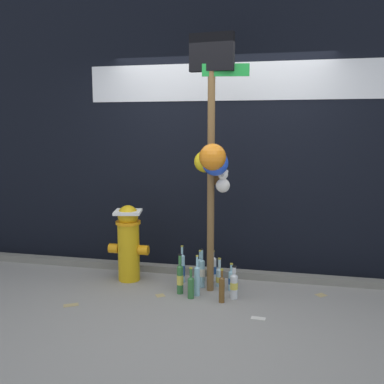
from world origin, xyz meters
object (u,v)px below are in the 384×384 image
memorial_post (213,150)px  bottle_1 (197,280)px  bottle_8 (234,285)px  bottle_10 (231,279)px  bottle_5 (180,277)px  bottle_11 (222,288)px  bottle_2 (219,276)px  bottle_3 (180,278)px  fire_hydrant (129,241)px  bottle_9 (213,268)px  bottle_0 (200,269)px  bottle_7 (191,286)px  bottle_6 (202,272)px  bottle_4 (182,268)px

memorial_post → bottle_1: (-0.13, -0.16, -1.30)m
bottle_8 → bottle_10: 0.21m
bottle_8 → bottle_10: bottle_8 is taller
bottle_5 → bottle_11: bearing=-26.9°
bottle_2 → bottle_8: size_ratio=0.93×
memorial_post → bottle_3: (-0.31, -0.15, -1.30)m
memorial_post → bottle_3: memorial_post is taller
fire_hydrant → bottle_9: size_ratio=2.42×
bottle_0 → bottle_8: size_ratio=1.03×
bottle_3 → bottle_11: (0.45, -0.13, -0.02)m
memorial_post → bottle_1: size_ratio=6.15×
bottle_1 → bottle_10: bottle_1 is taller
bottle_7 → bottle_8: (0.42, 0.09, 0.02)m
bottle_0 → bottle_3: (-0.12, -0.42, 0.03)m
bottle_1 → bottle_5: bearing=149.0°
bottle_7 → bottle_6: bearing=80.9°
bottle_1 → bottle_8: bottle_1 is taller
bottle_6 → bottle_10: bearing=-4.7°
bottle_4 → bottle_5: (0.03, -0.22, -0.02)m
fire_hydrant → bottle_0: size_ratio=2.45×
bottle_2 → bottle_6: bearing=-159.8°
fire_hydrant → bottle_4: size_ratio=2.05×
bottle_8 → bottle_11: 0.16m
bottle_3 → bottle_5: size_ratio=1.11×
memorial_post → bottle_7: (-0.17, -0.24, -1.34)m
bottle_1 → bottle_11: (0.27, -0.12, -0.02)m
bottle_3 → bottle_6: (0.19, 0.22, -0.00)m
bottle_4 → bottle_5: size_ratio=1.10×
bottle_8 → bottle_2: bearing=123.2°
bottle_11 → bottle_2: bearing=102.1°
bottle_2 → bottle_10: 0.17m
bottle_10 → bottle_3: bearing=-158.6°
bottle_1 → bottle_3: size_ratio=1.01×
bottle_7 → bottle_10: bearing=38.7°
bottle_11 → bottle_0: bearing=120.5°
bottle_10 → bottle_11: bottle_11 is taller
bottle_9 → bottle_5: bearing=-132.2°
bottle_7 → bottle_9: bearing=75.8°
bottle_8 → bottle_3: bearing=179.0°
bottle_2 → bottle_9: (-0.09, 0.14, 0.03)m
bottle_0 → bottle_5: bearing=-115.2°
fire_hydrant → bottle_9: 0.98m
bottle_0 → bottle_2: bearing=-29.8°
bottle_7 → bottle_2: bearing=59.5°
bottle_4 → bottle_9: bearing=17.5°
bottle_3 → bottle_4: bottle_3 is taller
bottle_3 → bottle_8: bearing=-1.0°
bottle_1 → bottle_4: size_ratio=1.02×
fire_hydrant → bottle_6: (0.84, -0.05, -0.28)m
bottle_1 → bottle_0: bearing=97.5°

